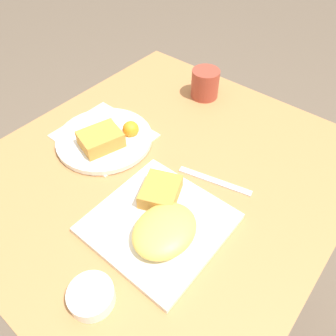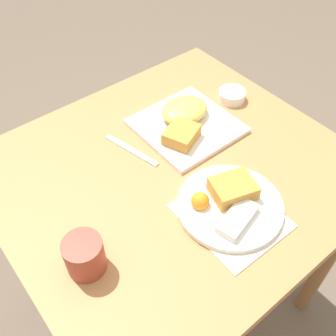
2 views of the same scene
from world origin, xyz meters
name	(u,v)px [view 1 (image 1 of 2)]	position (x,y,z in m)	size (l,w,h in m)	color
ground_plane	(165,295)	(0.00, 0.00, 0.00)	(8.00, 8.00, 0.00)	brown
dining_table	(163,194)	(0.00, 0.00, 0.68)	(0.90, 0.82, 0.78)	#B27A47
menu_card	(104,136)	(-0.01, 0.20, 0.78)	(0.21, 0.24, 0.00)	beige
plate_square_near	(161,221)	(-0.13, -0.11, 0.80)	(0.26, 0.26, 0.06)	white
plate_oval_far	(105,137)	(-0.02, 0.18, 0.80)	(0.25, 0.25, 0.05)	white
sauce_ramekin	(91,296)	(-0.33, -0.11, 0.80)	(0.08, 0.08, 0.03)	white
butter_knife	(215,181)	(0.05, -0.12, 0.78)	(0.06, 0.18, 0.00)	silver
coffee_mug	(205,84)	(0.32, 0.10, 0.82)	(0.08, 0.08, 0.09)	#9E3D2D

